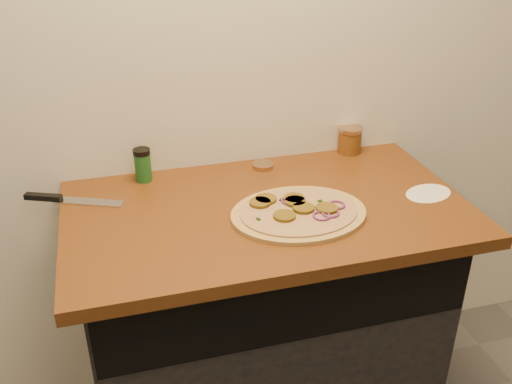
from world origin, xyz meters
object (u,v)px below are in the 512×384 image
object	(u,v)px
chefs_knife	(65,199)
salsa_jar	(350,140)
pizza	(298,212)
spice_shaker	(143,165)

from	to	relation	value
chefs_knife	salsa_jar	distance (m)	0.99
pizza	salsa_jar	world-z (taller)	salsa_jar
pizza	salsa_jar	distance (m)	0.50
pizza	chefs_knife	distance (m)	0.71
pizza	chefs_knife	bearing A→B (deg)	157.51
pizza	spice_shaker	world-z (taller)	spice_shaker
pizza	salsa_jar	xyz separation A→B (m)	(0.33, 0.38, 0.04)
spice_shaker	salsa_jar	bearing A→B (deg)	2.42
salsa_jar	pizza	bearing A→B (deg)	-130.66
chefs_knife	salsa_jar	xyz separation A→B (m)	(0.98, 0.11, 0.04)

